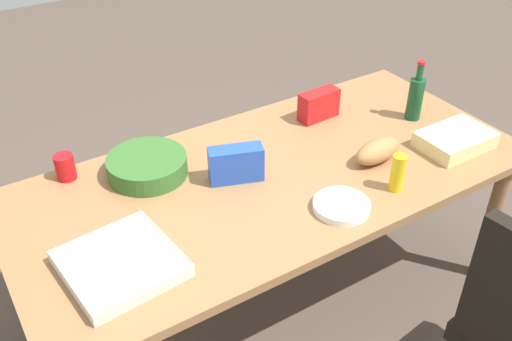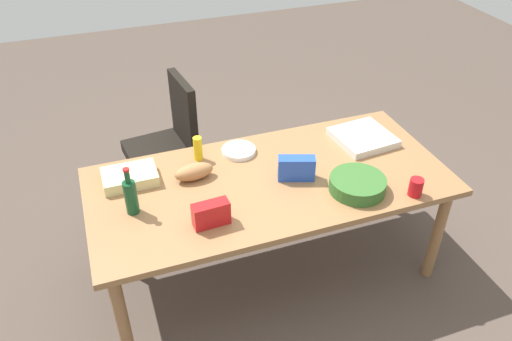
{
  "view_description": "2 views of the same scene",
  "coord_description": "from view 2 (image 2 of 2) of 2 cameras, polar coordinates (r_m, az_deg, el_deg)",
  "views": [
    {
      "loc": [
        1.11,
        1.62,
        2.15
      ],
      "look_at": [
        0.1,
        0.02,
        0.82
      ],
      "focal_mm": 40.37,
      "sensor_mm": 36.0,
      "label": 1
    },
    {
      "loc": [
        -0.91,
        -2.31,
        2.62
      ],
      "look_at": [
        -0.08,
        0.03,
        0.83
      ],
      "focal_mm": 35.88,
      "sensor_mm": 36.0,
      "label": 2
    }
  ],
  "objects": [
    {
      "name": "pizza_box",
      "position": [
        3.52,
        11.84,
        3.62
      ],
      "size": [
        0.39,
        0.39,
        0.05
      ],
      "primitive_type": "cube",
      "rotation": [
        0.0,
        0.0,
        0.09
      ],
      "color": "silver",
      "rests_on": "conference_table"
    },
    {
      "name": "mustard_bottle",
      "position": [
        3.25,
        -6.49,
        2.45
      ],
      "size": [
        0.07,
        0.07,
        0.16
      ],
      "primitive_type": "cylinder",
      "rotation": [
        0.0,
        0.0,
        0.22
      ],
      "color": "yellow",
      "rests_on": "conference_table"
    },
    {
      "name": "chip_bag_blue",
      "position": [
        3.07,
        4.53,
        0.25
      ],
      "size": [
        0.23,
        0.15,
        0.15
      ],
      "primitive_type": "cube",
      "rotation": [
        0.0,
        0.0,
        -0.34
      ],
      "color": "blue",
      "rests_on": "conference_table"
    },
    {
      "name": "bread_loaf",
      "position": [
        3.1,
        -6.93,
        -0.14
      ],
      "size": [
        0.25,
        0.13,
        0.1
      ],
      "primitive_type": "ellipsoid",
      "rotation": [
        0.0,
        0.0,
        0.09
      ],
      "color": "#A77243",
      "rests_on": "conference_table"
    },
    {
      "name": "wine_bottle",
      "position": [
        2.87,
        -13.8,
        -2.76
      ],
      "size": [
        0.09,
        0.09,
        0.3
      ],
      "color": "#134626",
      "rests_on": "conference_table"
    },
    {
      "name": "sheet_cake",
      "position": [
        3.15,
        -13.88,
        -0.7
      ],
      "size": [
        0.32,
        0.22,
        0.07
      ],
      "primitive_type": "cube",
      "rotation": [
        0.0,
        0.0,
        0.0
      ],
      "color": "beige",
      "rests_on": "conference_table"
    },
    {
      "name": "paper_plate_stack",
      "position": [
        3.33,
        -1.94,
        2.23
      ],
      "size": [
        0.25,
        0.25,
        0.03
      ],
      "primitive_type": "cylinder",
      "rotation": [
        0.0,
        0.0,
        -0.14
      ],
      "color": "white",
      "rests_on": "conference_table"
    },
    {
      "name": "conference_table",
      "position": [
        3.14,
        1.54,
        -2.02
      ],
      "size": [
        2.18,
        1.02,
        0.76
      ],
      "color": "#946840",
      "rests_on": "ground"
    },
    {
      "name": "red_solo_cup",
      "position": [
        3.09,
        17.39,
        -1.79
      ],
      "size": [
        0.1,
        0.1,
        0.11
      ],
      "primitive_type": "cylinder",
      "rotation": [
        0.0,
        0.0,
        0.24
      ],
      "color": "red",
      "rests_on": "conference_table"
    },
    {
      "name": "salad_bowl",
      "position": [
        3.05,
        11.25,
        -1.53
      ],
      "size": [
        0.36,
        0.36,
        0.08
      ],
      "primitive_type": "cylinder",
      "rotation": [
        0.0,
        0.0,
        -0.09
      ],
      "color": "#336328",
      "rests_on": "conference_table"
    },
    {
      "name": "office_chair",
      "position": [
        4.03,
        -9.82,
        1.59
      ],
      "size": [
        0.56,
        0.56,
        1.0
      ],
      "color": "gray",
      "rests_on": "ground"
    },
    {
      "name": "ground_plane",
      "position": [
        3.61,
        1.36,
        -10.69
      ],
      "size": [
        10.0,
        10.0,
        0.0
      ],
      "primitive_type": "plane",
      "color": "#50433A"
    },
    {
      "name": "chip_bag_red",
      "position": [
        2.75,
        -5.03,
        -4.85
      ],
      "size": [
        0.2,
        0.09,
        0.14
      ],
      "primitive_type": "cube",
      "rotation": [
        0.0,
        0.0,
        0.06
      ],
      "color": "red",
      "rests_on": "conference_table"
    }
  ]
}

